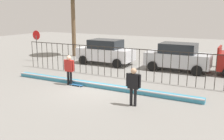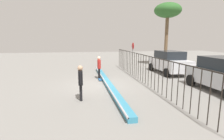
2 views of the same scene
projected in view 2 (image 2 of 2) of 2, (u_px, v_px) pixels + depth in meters
ground_plane at (101, 84)px, 11.22m from camera, size 60.00×60.00×0.00m
bowl_coping_ledge at (107, 82)px, 11.28m from camera, size 11.00×0.40×0.27m
perimeter_fence at (143, 66)px, 11.55m from camera, size 14.04×0.04×1.87m
skateboarder at (99, 65)px, 12.62m from camera, size 0.67×0.25×1.65m
skateboard at (100, 79)px, 12.35m from camera, size 0.80×0.20×0.07m
camera_operator at (81, 80)px, 8.12m from camera, size 0.67×0.25×1.67m
parked_car_white at (169, 62)px, 14.81m from camera, size 4.30×2.12×1.90m
parked_car_silver at (224, 74)px, 9.53m from camera, size 4.30×2.12×1.90m
stop_sign at (133, 50)px, 19.90m from camera, size 0.76×0.07×2.50m
palm_tree_short at (168, 12)px, 18.57m from camera, size 2.85×2.85×6.70m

